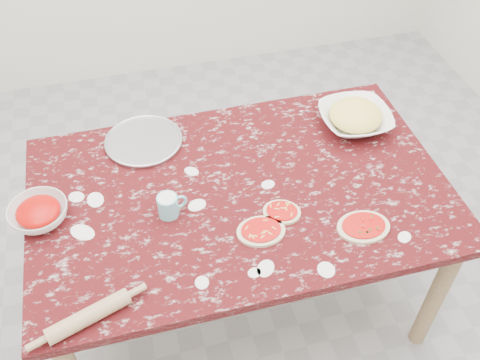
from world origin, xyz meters
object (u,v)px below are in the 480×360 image
(sauce_bowl, at_px, (39,214))
(flour_mug, at_px, (169,205))
(pizza_tray, at_px, (144,141))
(cheese_bowl, at_px, (355,119))
(worktable, at_px, (240,203))
(rolling_pin, at_px, (89,316))

(sauce_bowl, bearing_deg, flour_mug, -11.05)
(sauce_bowl, relative_size, flour_mug, 1.88)
(pizza_tray, relative_size, sauce_bowl, 1.50)
(pizza_tray, distance_m, cheese_bowl, 0.90)
(pizza_tray, xyz_separation_m, sauce_bowl, (-0.42, -0.33, 0.03))
(pizza_tray, bearing_deg, cheese_bowl, -7.64)
(sauce_bowl, distance_m, flour_mug, 0.47)
(pizza_tray, distance_m, flour_mug, 0.42)
(worktable, xyz_separation_m, flour_mug, (-0.28, -0.05, 0.13))
(cheese_bowl, bearing_deg, sauce_bowl, -171.12)
(rolling_pin, bearing_deg, pizza_tray, 70.93)
(worktable, bearing_deg, cheese_bowl, 22.81)
(flour_mug, bearing_deg, cheese_bowl, 19.04)
(worktable, distance_m, cheese_bowl, 0.63)
(rolling_pin, bearing_deg, sauce_bowl, 107.57)
(sauce_bowl, relative_size, cheese_bowl, 0.71)
(worktable, relative_size, flour_mug, 14.20)
(worktable, distance_m, flour_mug, 0.31)
(worktable, bearing_deg, flour_mug, -169.15)
(worktable, xyz_separation_m, cheese_bowl, (0.57, 0.24, 0.12))
(cheese_bowl, bearing_deg, worktable, -157.19)
(cheese_bowl, height_order, rolling_pin, cheese_bowl)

